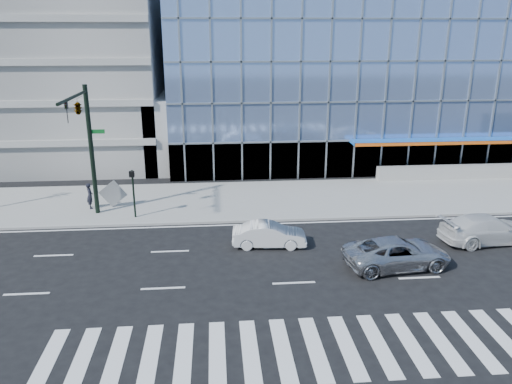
% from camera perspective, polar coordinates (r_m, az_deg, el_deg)
% --- Properties ---
extents(ground, '(160.00, 160.00, 0.00)m').
position_cam_1_polar(ground, '(27.10, 3.01, -6.35)').
color(ground, black).
rests_on(ground, ground).
extents(sidewalk, '(120.00, 8.00, 0.15)m').
position_cam_1_polar(sidewalk, '(34.47, 1.22, -0.79)').
color(sidewalk, gray).
rests_on(sidewalk, ground).
extents(theatre_building, '(42.00, 26.00, 15.00)m').
position_cam_1_polar(theatre_building, '(53.54, 14.64, 13.46)').
color(theatre_building, '#7D9AD0').
rests_on(theatre_building, ground).
extents(parking_garage, '(24.00, 24.00, 20.00)m').
position_cam_1_polar(parking_garage, '(53.10, -23.85, 15.24)').
color(parking_garage, gray).
rests_on(parking_garage, ground).
extents(ramp_block, '(6.00, 8.00, 6.00)m').
position_cam_1_polar(ramp_block, '(43.30, -8.14, 6.91)').
color(ramp_block, gray).
rests_on(ramp_block, ground).
extents(traffic_signal, '(1.14, 5.74, 8.00)m').
position_cam_1_polar(traffic_signal, '(30.39, -19.24, 7.53)').
color(traffic_signal, black).
rests_on(traffic_signal, sidewalk).
extents(ped_signal_post, '(0.30, 0.33, 3.00)m').
position_cam_1_polar(ped_signal_post, '(31.15, -13.88, 0.61)').
color(ped_signal_post, black).
rests_on(ped_signal_post, sidewalk).
extents(silver_suv, '(5.49, 3.00, 1.46)m').
position_cam_1_polar(silver_suv, '(25.64, 15.84, -6.73)').
color(silver_suv, '#B5B5BA').
rests_on(silver_suv, ground).
extents(white_suv, '(5.52, 2.74, 1.54)m').
position_cam_1_polar(white_suv, '(30.24, 24.92, -3.86)').
color(white_suv, silver).
rests_on(white_suv, ground).
extents(white_sedan, '(4.07, 1.68, 1.31)m').
position_cam_1_polar(white_sedan, '(27.00, 1.52, -4.91)').
color(white_sedan, silver).
rests_on(white_sedan, ground).
extents(pedestrian, '(0.58, 0.71, 1.70)m').
position_cam_1_polar(pedestrian, '(33.90, -18.46, -0.42)').
color(pedestrian, black).
rests_on(pedestrian, sidewalk).
extents(tilted_panel, '(1.82, 0.19, 1.82)m').
position_cam_1_polar(tilted_panel, '(33.71, -16.03, -0.18)').
color(tilted_panel, gray).
rests_on(tilted_panel, sidewalk).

